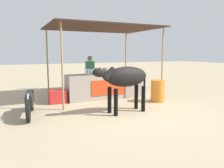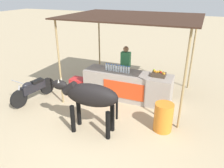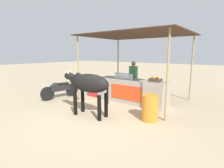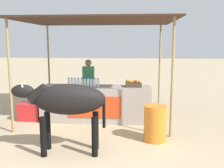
{
  "view_description": "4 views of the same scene",
  "coord_description": "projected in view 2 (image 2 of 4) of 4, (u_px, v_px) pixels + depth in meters",
  "views": [
    {
      "loc": [
        -3.33,
        -5.63,
        1.79
      ],
      "look_at": [
        -0.38,
        0.69,
        0.78
      ],
      "focal_mm": 35.0,
      "sensor_mm": 36.0,
      "label": 1
    },
    {
      "loc": [
        2.17,
        -4.32,
        3.55
      ],
      "look_at": [
        -0.14,
        1.18,
        0.93
      ],
      "focal_mm": 35.0,
      "sensor_mm": 36.0,
      "label": 2
    },
    {
      "loc": [
        3.64,
        -3.91,
        2.02
      ],
      "look_at": [
        -0.28,
        1.26,
        0.87
      ],
      "focal_mm": 28.0,
      "sensor_mm": 36.0,
      "label": 3
    },
    {
      "loc": [
        1.01,
        -4.84,
        2.18
      ],
      "look_at": [
        0.5,
        1.44,
        1.16
      ],
      "focal_mm": 42.0,
      "sensor_mm": 36.0,
      "label": 4
    }
  ],
  "objects": [
    {
      "name": "ground_plane",
      "position": [
        100.0,
        133.0,
        5.85
      ],
      "size": [
        60.0,
        60.0,
        0.0
      ],
      "primitive_type": "plane",
      "color": "tan"
    },
    {
      "name": "stall_counter",
      "position": [
        127.0,
        86.0,
        7.51
      ],
      "size": [
        3.0,
        0.82,
        0.96
      ],
      "color": "#9E9389",
      "rests_on": "ground"
    },
    {
      "name": "stall_awning",
      "position": [
        132.0,
        19.0,
        6.89
      ],
      "size": [
        4.2,
        3.2,
        2.77
      ],
      "color": "#382319",
      "rests_on": "ground"
    },
    {
      "name": "water_bottle_row",
      "position": [
        117.0,
        68.0,
        7.35
      ],
      "size": [
        0.88,
        0.07,
        0.25
      ],
      "color": "silver",
      "rests_on": "stall_counter"
    },
    {
      "name": "fruit_crate",
      "position": [
        159.0,
        74.0,
        6.97
      ],
      "size": [
        0.44,
        0.32,
        0.18
      ],
      "color": "#3F3326",
      "rests_on": "stall_counter"
    },
    {
      "name": "vendor_behind_counter",
      "position": [
        125.0,
        67.0,
        8.12
      ],
      "size": [
        0.34,
        0.22,
        1.65
      ],
      "color": "#383842",
      "rests_on": "ground"
    },
    {
      "name": "cooler_box",
      "position": [
        79.0,
        85.0,
        8.19
      ],
      "size": [
        0.6,
        0.44,
        0.48
      ],
      "primitive_type": "cube",
      "color": "red",
      "rests_on": "ground"
    },
    {
      "name": "water_barrel",
      "position": [
        163.0,
        117.0,
        5.81
      ],
      "size": [
        0.5,
        0.5,
        0.8
      ],
      "primitive_type": "cylinder",
      "color": "orange",
      "rests_on": "ground"
    },
    {
      "name": "cow",
      "position": [
        89.0,
        96.0,
        5.54
      ],
      "size": [
        1.84,
        0.64,
        1.44
      ],
      "color": "black",
      "rests_on": "ground"
    },
    {
      "name": "motorcycle_parked",
      "position": [
        33.0,
        89.0,
        7.38
      ],
      "size": [
        0.55,
        1.79,
        0.9
      ],
      "color": "black",
      "rests_on": "ground"
    }
  ]
}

